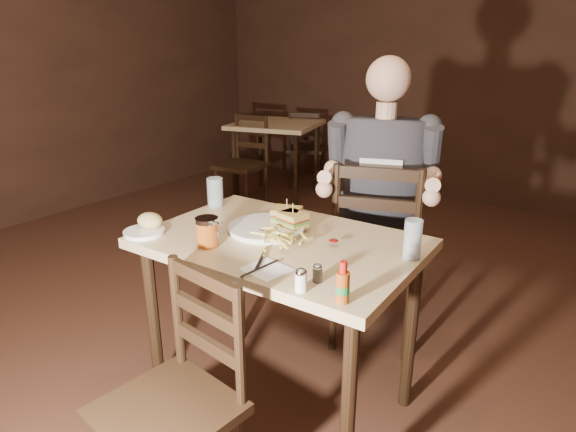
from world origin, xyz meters
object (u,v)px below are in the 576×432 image
Objects in this scene: hot_sauce at (343,282)px; chair_far at (377,252)px; glass_right at (413,239)px; bg_chair_far at (306,149)px; dinner_plate at (267,229)px; diner at (382,161)px; chair_near at (166,411)px; bg_chair_near at (241,165)px; bg_table at (276,132)px; main_table at (281,261)px; syrup_dispenser at (207,232)px; glass_left at (215,192)px; side_plate at (144,233)px.

chair_far is at bearing 109.17° from hot_sauce.
hot_sauce is (-0.04, -0.42, -0.01)m from glass_right.
hot_sauce is (2.29, -3.28, 0.42)m from bg_chair_far.
diner is at bearing 71.12° from dinner_plate.
chair_near is 0.94× the size of bg_chair_near.
glass_right is at bearing -44.73° from bg_table.
syrup_dispenser is (-0.18, -0.21, 0.15)m from main_table.
bg_table is at bearing 120.55° from syrup_dispenser.
bg_chair_near is at bearing 132.91° from chair_near.
main_table is 0.73m from chair_far.
syrup_dispenser is at bearing 92.79° from bg_chair_far.
chair_far is 1.18× the size of chair_near.
bg_chair_far is 3.64m from syrup_dispenser.
bg_chair_near reaches higher than bg_chair_far.
syrup_dispenser reaches higher than dinner_plate.
chair_far is at bearing 93.50° from chair_near.
syrup_dispenser is (-0.30, -0.86, -0.15)m from diner.
glass_left is at bearing -59.24° from bg_table.
chair_near is 3.16m from bg_chair_near.
dinner_plate is 2.13× the size of glass_right.
hot_sauce is (0.93, -0.44, -0.00)m from glass_left.
hot_sauce is (2.29, -2.73, 0.15)m from bg_table.
glass_right is at bearing 8.76° from dinner_plate.
diner is 0.68m from dinner_plate.
glass_right is at bearing -43.43° from bg_chair_near.
main_table is 0.73m from diner.
dinner_plate is (-0.19, -0.66, 0.29)m from chair_far.
bg_chair_far is (0.00, 0.55, -0.26)m from bg_table.
bg_chair_near is 3.19m from hot_sauce.
glass_left is (1.36, -2.29, 0.16)m from bg_table.
diner is at bearing 125.21° from glass_right.
diner reaches higher than bg_chair_far.
diner is 0.66m from glass_right.
hot_sauce is at bearing 46.96° from chair_near.
glass_right reaches higher than hot_sauce.
chair_near is 7.47× the size of syrup_dispenser.
bg_chair_far is at bearing 90.00° from bg_table.
bg_table is at bearing 130.01° from hot_sauce.
syrup_dispenser reaches higher than main_table.
bg_table is at bearing 127.70° from chair_near.
chair_near is at bearing -35.82° from side_plate.
diner is at bearing 105.29° from bg_chair_far.
syrup_dispenser is at bearing -49.80° from glass_left.
diner is (0.08, 1.29, 0.56)m from chair_near.
bg_chair_near is at bearing -51.21° from chair_far.
glass_right reaches higher than bg_chair_far.
chair_near is (-0.06, -1.34, -0.08)m from chair_far.
chair_far is 2.29m from bg_chair_near.
bg_chair_far reaches higher than dinner_plate.
side_plate is (-0.91, 0.01, -0.06)m from hot_sauce.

